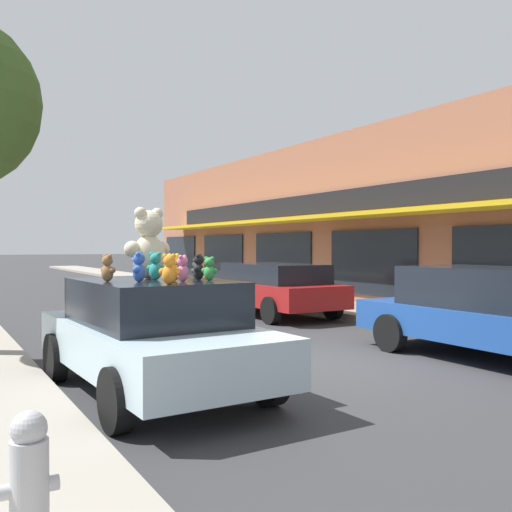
% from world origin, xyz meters
% --- Properties ---
extents(ground_plane, '(260.00, 260.00, 0.00)m').
position_xyz_m(ground_plane, '(0.00, 0.00, 0.00)').
color(ground_plane, '#333335').
extents(storefront_row, '(11.70, 35.00, 5.61)m').
position_xyz_m(storefront_row, '(11.50, 5.75, 2.80)').
color(storefront_row, '#9E6047').
rests_on(storefront_row, ground_plane).
extents(plush_art_car, '(2.17, 4.25, 1.46)m').
position_xyz_m(plush_art_car, '(-2.85, -0.44, 0.78)').
color(plush_art_car, '#ADC6D1').
rests_on(plush_art_car, ground_plane).
extents(teddy_bear_giant, '(0.72, 0.49, 0.95)m').
position_xyz_m(teddy_bear_giant, '(-2.81, -0.16, 1.92)').
color(teddy_bear_giant, beige).
rests_on(teddy_bear_giant, plush_art_car).
extents(teddy_bear_green, '(0.20, 0.22, 0.30)m').
position_xyz_m(teddy_bear_green, '(-2.29, -0.95, 1.60)').
color(teddy_bear_green, green).
rests_on(teddy_bear_green, plush_art_car).
extents(teddy_bear_teal, '(0.23, 0.26, 0.36)m').
position_xyz_m(teddy_bear_teal, '(-2.83, -0.48, 1.63)').
color(teddy_bear_teal, teal).
rests_on(teddy_bear_teal, plush_art_car).
extents(teddy_bear_brown, '(0.19, 0.25, 0.34)m').
position_xyz_m(teddy_bear_brown, '(-3.45, -0.50, 1.62)').
color(teddy_bear_brown, olive).
rests_on(teddy_bear_brown, plush_art_car).
extents(teddy_bear_orange, '(0.25, 0.23, 0.35)m').
position_xyz_m(teddy_bear_orange, '(-3.00, -1.40, 1.63)').
color(teddy_bear_orange, orange).
rests_on(teddy_bear_orange, plush_art_car).
extents(teddy_bear_pink, '(0.24, 0.21, 0.33)m').
position_xyz_m(teddy_bear_pink, '(-2.67, -0.98, 1.62)').
color(teddy_bear_pink, pink).
rests_on(teddy_bear_pink, plush_art_car).
extents(teddy_bear_black, '(0.22, 0.24, 0.34)m').
position_xyz_m(teddy_bear_black, '(-2.32, -0.70, 1.62)').
color(teddy_bear_black, black).
rests_on(teddy_bear_black, plush_art_car).
extents(teddy_bear_white, '(0.19, 0.15, 0.25)m').
position_xyz_m(teddy_bear_white, '(-2.21, -0.37, 1.58)').
color(teddy_bear_white, white).
rests_on(teddy_bear_white, plush_art_car).
extents(teddy_bear_blue, '(0.23, 0.27, 0.37)m').
position_xyz_m(teddy_bear_blue, '(-3.16, -0.80, 1.63)').
color(teddy_bear_blue, blue).
rests_on(teddy_bear_blue, plush_art_car).
extents(teddy_bear_yellow, '(0.26, 0.17, 0.35)m').
position_xyz_m(teddy_bear_yellow, '(-2.73, -0.84, 1.62)').
color(teddy_bear_yellow, yellow).
rests_on(teddy_bear_yellow, plush_art_car).
extents(parked_car_far_left, '(2.11, 4.77, 1.54)m').
position_xyz_m(parked_car_far_left, '(2.76, -1.32, 0.83)').
color(parked_car_far_left, '#1E4793').
rests_on(parked_car_far_left, ground_plane).
extents(parked_car_far_center, '(2.08, 4.39, 1.42)m').
position_xyz_m(parked_car_far_center, '(2.76, 5.63, 0.79)').
color(parked_car_far_center, maroon).
rests_on(parked_car_far_center, ground_plane).
extents(fire_hydrant, '(0.33, 0.22, 0.79)m').
position_xyz_m(fire_hydrant, '(-4.87, -3.94, 0.54)').
color(fire_hydrant, '#B2B2B7').
rests_on(fire_hydrant, sidewalk_near).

